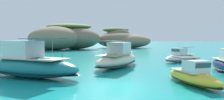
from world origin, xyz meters
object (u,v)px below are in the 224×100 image
Objects in this scene: islet_large at (62,38)px; motorboat_yellow at (193,76)px; islet_small at (123,40)px; channel_buoy at (62,62)px; motorboat_teal at (27,65)px; motorboat_white at (181,57)px; motorboat_cream at (118,59)px.

motorboat_yellow is at bearing -80.91° from islet_large.
islet_small is 13.96× the size of channel_buoy.
motorboat_teal is 7.10× the size of channel_buoy.
motorboat_yellow is (12.37, -6.21, -0.45)m from motorboat_teal.
islet_large is at bearing 89.69° from channel_buoy.
motorboat_white is at bearing 62.95° from motorboat_yellow.
motorboat_yellow is at bearing -101.05° from islet_small.
channel_buoy is at bearing 123.02° from motorboat_yellow.
islet_small is at bearing 78.95° from motorboat_yellow.
motorboat_teal is at bearing -157.61° from motorboat_white.
motorboat_teal is 21.29m from motorboat_white.
motorboat_white is 16.60m from channel_buoy.
motorboat_teal reaches higher than motorboat_white.
islet_small reaches higher than motorboat_white.
motorboat_teal is at bearing -110.94° from channel_buoy.
islet_large is at bearing 111.17° from motorboat_white.
motorboat_white is (16.37, -42.28, -2.90)m from islet_large.
motorboat_cream is at bearing -27.83° from channel_buoy.
channel_buoy is at bearing 69.06° from motorboat_teal.
islet_large reaches higher than channel_buoy.
motorboat_yellow reaches higher than channel_buoy.
motorboat_yellow is at bearing -75.10° from motorboat_cream.
motorboat_white reaches higher than channel_buoy.
islet_small is 47.38m from motorboat_white.
motorboat_yellow is (9.06, -56.59, -2.97)m from islet_large.
motorboat_white is at bearing 0.12° from channel_buoy.
islet_small reaches higher than motorboat_cream.
motorboat_white is at bearing -95.68° from islet_small.
islet_small is 3.34× the size of motorboat_yellow.
channel_buoy is (-16.60, -0.04, -0.35)m from motorboat_white.
motorboat_white is (19.68, 8.11, -0.39)m from motorboat_teal.
motorboat_teal reaches higher than motorboat_yellow.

